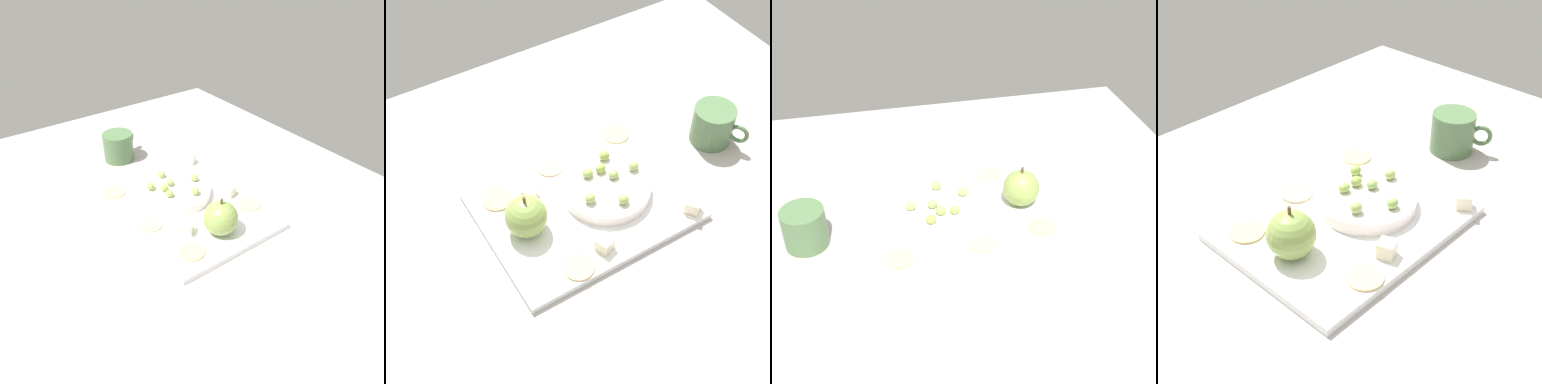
{
  "view_description": "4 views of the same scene",
  "coord_description": "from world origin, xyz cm",
  "views": [
    {
      "loc": [
        61.78,
        -42.0,
        58.49
      ],
      "look_at": [
        6.57,
        -1.7,
        11.05
      ],
      "focal_mm": 36.85,
      "sensor_mm": 36.0,
      "label": 1
    },
    {
      "loc": [
        37.65,
        50.46,
        81.88
      ],
      "look_at": [
        5.73,
        -1.44,
        9.44
      ],
      "focal_mm": 52.78,
      "sensor_mm": 36.0,
      "label": 2
    },
    {
      "loc": [
        -13.84,
        -81.84,
        70.4
      ],
      "look_at": [
        4.54,
        -0.74,
        10.12
      ],
      "focal_mm": 50.84,
      "sensor_mm": 36.0,
      "label": 3
    },
    {
      "loc": [
        54.82,
        46.94,
        60.09
      ],
      "look_at": [
        1.94,
        -3.15,
        8.91
      ],
      "focal_mm": 54.03,
      "sensor_mm": 36.0,
      "label": 4
    }
  ],
  "objects": [
    {
      "name": "table",
      "position": [
        0.0,
        0.0,
        2.41
      ],
      "size": [
        112.83,
        93.66,
        4.83
      ],
      "primitive_type": "cube",
      "color": "#B0A9A5",
      "rests_on": "ground"
    },
    {
      "name": "platter",
      "position": [
        4.71,
        -1.38,
        5.49
      ],
      "size": [
        35.02,
        27.18,
        1.32
      ],
      "primitive_type": "cube",
      "color": "white",
      "rests_on": "table"
    },
    {
      "name": "serving_dish",
      "position": [
        -0.49,
        -1.45,
        7.25
      ],
      "size": [
        15.77,
        15.77,
        2.2
      ],
      "primitive_type": "cylinder",
      "color": "white",
      "rests_on": "platter"
    },
    {
      "name": "apple_whole",
      "position": [
        15.69,
        -1.28,
        9.7
      ],
      "size": [
        7.1,
        7.1,
        7.1
      ],
      "primitive_type": "sphere",
      "color": "#89A64E",
      "rests_on": "platter"
    },
    {
      "name": "apple_stem",
      "position": [
        15.69,
        -1.28,
        13.85
      ],
      "size": [
        0.5,
        0.5,
        1.2
      ],
      "primitive_type": "cylinder",
      "color": "brown",
      "rests_on": "apple_whole"
    },
    {
      "name": "cheese_cube_0",
      "position": [
        -10.14,
        9.82,
        7.37
      ],
      "size": [
        3.43,
        3.43,
        2.46
      ],
      "primitive_type": "cube",
      "rotation": [
        0.0,
        0.0,
        0.62
      ],
      "color": "#F9E6C4",
      "rests_on": "platter"
    },
    {
      "name": "cheese_cube_1",
      "position": [
        12.09,
        -7.1,
        7.37
      ],
      "size": [
        3.47,
        3.47,
        2.46
      ],
      "primitive_type": "cube",
      "rotation": [
        0.0,
        0.0,
        0.77
      ],
      "color": "beige",
      "rests_on": "platter"
    },
    {
      "name": "cheese_cube_2",
      "position": [
        6.86,
        8.59,
        7.37
      ],
      "size": [
        3.11,
        3.11,
        2.46
      ],
      "primitive_type": "cube",
      "rotation": [
        0.0,
        0.0,
        0.33
      ],
      "color": "beige",
      "rests_on": "platter"
    },
    {
      "name": "cracker_0",
      "position": [
        17.23,
        -9.59,
        6.34
      ],
      "size": [
        5.18,
        5.18,
        0.4
      ],
      "primitive_type": "cylinder",
      "color": "#D7B57C",
      "rests_on": "platter"
    },
    {
      "name": "cracker_1",
      "position": [
        12.37,
        9.5,
        6.34
      ],
      "size": [
        5.18,
        5.18,
        0.4
      ],
      "primitive_type": "cylinder",
      "color": "#E2C483",
      "rests_on": "platter"
    },
    {
      "name": "cracker_2",
      "position": [
        5.52,
        -11.65,
        6.34
      ],
      "size": [
        5.18,
        5.18,
        0.4
      ],
      "primitive_type": "cylinder",
      "color": "#D7B586",
      "rests_on": "platter"
    },
    {
      "name": "cracker_3",
      "position": [
        -9.44,
        -12.34,
        6.34
      ],
      "size": [
        5.18,
        5.18,
        0.4
      ],
      "primitive_type": "cylinder",
      "color": "#E0C47F",
      "rests_on": "platter"
    },
    {
      "name": "grape_0",
      "position": [
        -5.8,
        -1.6,
        9.2
      ],
      "size": [
        1.94,
        1.75,
        1.71
      ],
      "primitive_type": "ellipsoid",
      "color": "#9BBC62",
      "rests_on": "serving_dish"
    },
    {
      "name": "grape_1",
      "position": [
        -0.61,
        -4.22,
        9.17
      ],
      "size": [
        1.94,
        1.75,
        1.65
      ],
      "primitive_type": "ellipsoid",
      "color": "#95B651",
      "rests_on": "serving_dish"
    },
    {
      "name": "grape_2",
      "position": [
        -2.79,
        -6.37,
        9.21
      ],
      "size": [
        1.94,
        1.75,
        1.74
      ],
      "primitive_type": "ellipsoid",
      "color": "#90B24A",
      "rests_on": "serving_dish"
    },
    {
      "name": "grape_3",
      "position": [
        1.92,
        -4.43,
        9.13
      ],
      "size": [
        1.94,
        1.75,
        1.56
      ],
      "primitive_type": "ellipsoid",
      "color": "#90B951",
      "rests_on": "serving_dish"
    },
    {
      "name": "grape_4",
      "position": [
        -0.32,
        3.77,
        9.24
      ],
      "size": [
        1.94,
        1.75,
        1.78
      ],
      "primitive_type": "ellipsoid",
      "color": "#93BE5B",
      "rests_on": "serving_dish"
    },
    {
      "name": "grape_5",
      "position": [
        4.62,
        0.64,
        9.26
      ],
      "size": [
        1.94,
        1.75,
        1.84
      ],
      "primitive_type": "ellipsoid",
      "color": "#9EBF61",
      "rests_on": "serving_dish"
    },
    {
      "name": "grape_6",
      "position": [
        -1.77,
        -1.87,
        9.14
      ],
      "size": [
        1.94,
        1.75,
        1.58
      ],
      "primitive_type": "ellipsoid",
      "color": "#90BA5F",
      "rests_on": "serving_dish"
    },
    {
      "name": "cup",
      "position": [
        -25.13,
        -2.82,
        8.58
      ],
      "size": [
        7.87,
        10.39,
        7.51
      ],
      "color": "#507448",
      "rests_on": "table"
    }
  ]
}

